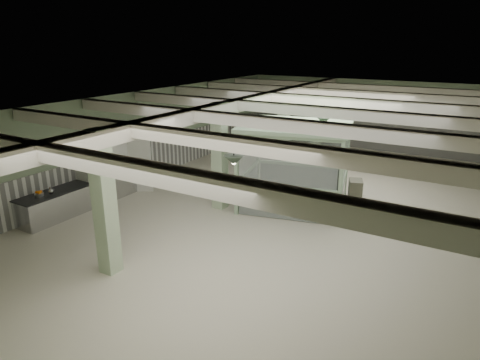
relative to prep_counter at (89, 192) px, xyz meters
The scene contains 30 objects.
floor 7.27m from the prep_counter, 25.64° to the left, with size 20.00×20.00×0.00m, color beige.
ceiling 7.90m from the prep_counter, 25.64° to the left, with size 14.00×20.00×0.02m, color silver.
wall_back 14.74m from the prep_counter, 63.54° to the left, with size 14.00×0.02×3.60m, color gray.
wall_front 9.57m from the prep_counter, 46.37° to the right, with size 14.00×0.02×3.60m, color gray.
wall_left 3.44m from the prep_counter, 98.34° to the left, with size 0.02×20.00×3.60m, color gray.
wainscot_left 3.18m from the prep_counter, 97.89° to the left, with size 0.05×19.90×1.50m, color white.
wainscot_back 14.66m from the prep_counter, 63.49° to the left, with size 13.90×0.05×1.50m, color white.
girder 5.89m from the prep_counter, 37.84° to the left, with size 0.45×19.90×0.40m, color silver.
beam_a 8.40m from the prep_counter, 33.70° to the right, with size 13.90×0.35×0.32m, color silver.
beam_b 7.42m from the prep_counter, 15.89° to the right, with size 13.90×0.35×0.32m, color silver.
beam_c 7.21m from the prep_counter, ahead, with size 13.90×0.35×0.32m, color silver.
beam_d 7.83m from the prep_counter, 25.64° to the left, with size 13.90×0.35×0.32m, color silver.
beam_e 9.13m from the prep_counter, 40.77° to the left, with size 13.90×0.35×0.32m, color silver.
beam_f 10.85m from the prep_counter, 51.22° to the left, with size 13.90×0.35×0.32m, color silver.
beam_g 12.83m from the prep_counter, 58.42° to the left, with size 13.90×0.35×0.32m, color silver.
column_a 5.13m from the prep_counter, 35.31° to the right, with size 0.42×0.42×3.60m, color #B0CAA2.
column_b 4.76m from the prep_counter, 27.90° to the left, with size 0.42×0.42×3.60m, color #B0CAA2.
column_c 8.31m from the prep_counter, 60.49° to the left, with size 0.42×0.42×3.60m, color #B0CAA2.
column_d 11.92m from the prep_counter, 70.06° to the left, with size 0.42×0.42×3.60m, color #B0CAA2.
pendant_front 7.73m from the prep_counter, 14.81° to the right, with size 0.44×0.44×0.22m, color #2D3D2F.
pendant_mid 8.34m from the prep_counter, 27.33° to the left, with size 0.44×0.44×0.22m, color #2D3D2F.
pendant_back 11.44m from the prep_counter, 50.82° to the left, with size 0.44×0.44×0.22m, color #2D3D2F.
prep_counter is the anchor object (origin of this frame).
pitcher_near 1.66m from the prep_counter, 84.80° to the right, with size 0.16×0.19×0.24m, color #A9A9AD, non-canonical shape.
pitcher_far 0.89m from the prep_counter, 94.34° to the left, with size 0.20×0.23×0.30m, color #A9A9AD, non-canonical shape.
veg_colander 1.72m from the prep_counter, 88.95° to the left, with size 0.50×0.50×0.23m, color #434449, non-canonical shape.
orange_bowl 1.91m from the prep_counter, 91.00° to the right, with size 0.28×0.28×0.10m, color #B2B2B7.
walkin_cooler 1.41m from the prep_counter, 94.07° to the left, with size 1.26×2.66×2.44m.
guard_booth 7.25m from the prep_counter, 30.41° to the left, with size 4.14×3.73×2.86m.
filing_cabinet 9.01m from the prep_counter, 23.60° to the left, with size 0.41×0.59×1.27m, color #5D5E4E.
Camera 1 is at (5.09, -12.51, 5.48)m, focal length 32.00 mm.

